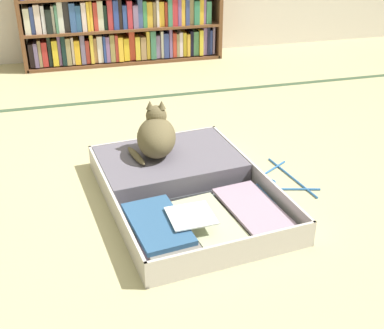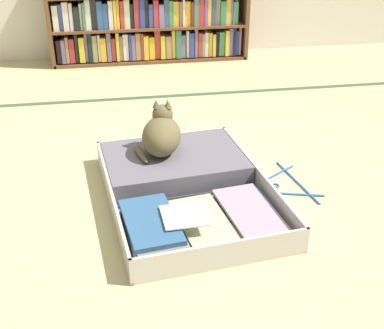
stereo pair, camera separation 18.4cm
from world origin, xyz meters
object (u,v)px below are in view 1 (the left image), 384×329
object	(u,v)px
black_cat	(156,136)
clothes_hanger	(285,179)
bookshelf	(121,12)
open_suitcase	(180,184)

from	to	relation	value
black_cat	clothes_hanger	world-z (taller)	black_cat
bookshelf	open_suitcase	distance (m)	2.21
bookshelf	black_cat	xyz separation A→B (m)	(-0.12, -1.97, -0.19)
black_cat	bookshelf	bearing A→B (deg)	86.39
clothes_hanger	open_suitcase	bearing A→B (deg)	178.67
black_cat	open_suitcase	bearing A→B (deg)	-72.64
bookshelf	black_cat	size ratio (longest dim) A/B	5.25
black_cat	clothes_hanger	distance (m)	0.66
open_suitcase	clothes_hanger	bearing A→B (deg)	-1.33
bookshelf	open_suitcase	bearing A→B (deg)	-91.59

